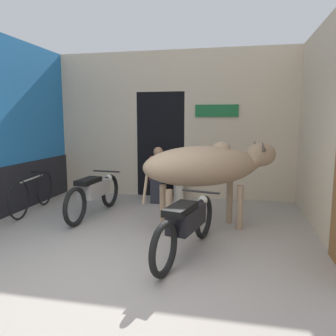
{
  "coord_description": "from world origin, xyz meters",
  "views": [
    {
      "loc": [
        1.46,
        -3.34,
        1.8
      ],
      "look_at": [
        0.36,
        1.85,
        1.02
      ],
      "focal_mm": 35.0,
      "sensor_mm": 36.0,
      "label": 1
    }
  ],
  "objects_px": {
    "motorcycle_near": "(187,223)",
    "plastic_stool": "(179,190)",
    "bicycle": "(33,193)",
    "cow": "(208,166)",
    "shopkeeper_seated": "(158,173)",
    "motorcycle_far": "(94,192)"
  },
  "relations": [
    {
      "from": "cow",
      "to": "shopkeeper_seated",
      "type": "relative_size",
      "value": 1.89
    },
    {
      "from": "motorcycle_far",
      "to": "motorcycle_near",
      "type": "bearing_deg",
      "value": -36.16
    },
    {
      "from": "motorcycle_far",
      "to": "shopkeeper_seated",
      "type": "bearing_deg",
      "value": 53.77
    },
    {
      "from": "motorcycle_near",
      "to": "plastic_stool",
      "type": "bearing_deg",
      "value": 102.05
    },
    {
      "from": "bicycle",
      "to": "plastic_stool",
      "type": "height_order",
      "value": "bicycle"
    },
    {
      "from": "bicycle",
      "to": "shopkeeper_seated",
      "type": "bearing_deg",
      "value": 29.31
    },
    {
      "from": "motorcycle_far",
      "to": "cow",
      "type": "bearing_deg",
      "value": -8.23
    },
    {
      "from": "cow",
      "to": "plastic_stool",
      "type": "distance_m",
      "value": 2.15
    },
    {
      "from": "bicycle",
      "to": "motorcycle_near",
      "type": "bearing_deg",
      "value": -23.95
    },
    {
      "from": "shopkeeper_seated",
      "to": "motorcycle_near",
      "type": "bearing_deg",
      "value": -68.77
    },
    {
      "from": "cow",
      "to": "motorcycle_near",
      "type": "bearing_deg",
      "value": -98.91
    },
    {
      "from": "cow",
      "to": "plastic_stool",
      "type": "relative_size",
      "value": 5.13
    },
    {
      "from": "motorcycle_far",
      "to": "bicycle",
      "type": "distance_m",
      "value": 1.31
    },
    {
      "from": "motorcycle_near",
      "to": "shopkeeper_seated",
      "type": "relative_size",
      "value": 1.66
    },
    {
      "from": "bicycle",
      "to": "shopkeeper_seated",
      "type": "distance_m",
      "value": 2.58
    },
    {
      "from": "bicycle",
      "to": "cow",
      "type": "bearing_deg",
      "value": -5.35
    },
    {
      "from": "motorcycle_far",
      "to": "plastic_stool",
      "type": "xyz_separation_m",
      "value": [
        1.35,
        1.51,
        -0.21
      ]
    },
    {
      "from": "motorcycle_near",
      "to": "plastic_stool",
      "type": "height_order",
      "value": "motorcycle_near"
    },
    {
      "from": "shopkeeper_seated",
      "to": "plastic_stool",
      "type": "bearing_deg",
      "value": 29.33
    },
    {
      "from": "cow",
      "to": "bicycle",
      "type": "distance_m",
      "value": 3.55
    },
    {
      "from": "motorcycle_far",
      "to": "bicycle",
      "type": "height_order",
      "value": "motorcycle_far"
    },
    {
      "from": "cow",
      "to": "motorcycle_far",
      "type": "bearing_deg",
      "value": 171.77
    }
  ]
}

